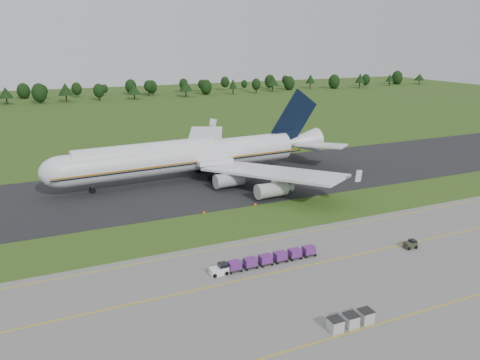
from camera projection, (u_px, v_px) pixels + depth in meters
name	position (u px, v px, depth m)	size (l,w,h in m)	color
ground	(251.00, 221.00, 96.42)	(600.00, 600.00, 0.00)	#2D4C16
apron	(352.00, 301.00, 66.64)	(300.00, 52.00, 0.06)	slate
taxiway	(205.00, 184.00, 120.92)	(300.00, 40.00, 0.08)	black
apron_markings	(325.00, 279.00, 72.78)	(300.00, 30.20, 0.01)	gold
tree_line	(114.00, 89.00, 290.04)	(527.42, 23.74, 11.51)	black
aircraft	(191.00, 156.00, 123.55)	(79.47, 77.37, 22.32)	white
baggage_train	(264.00, 260.00, 77.06)	(19.19, 1.74, 1.67)	white
utility_cart	(410.00, 245.00, 83.43)	(2.27, 1.53, 1.21)	#2C3021
uld_row	(351.00, 320.00, 60.56)	(6.57, 1.77, 1.75)	#ADADAD
edge_markers	(230.00, 209.00, 102.27)	(12.67, 0.30, 0.60)	orange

